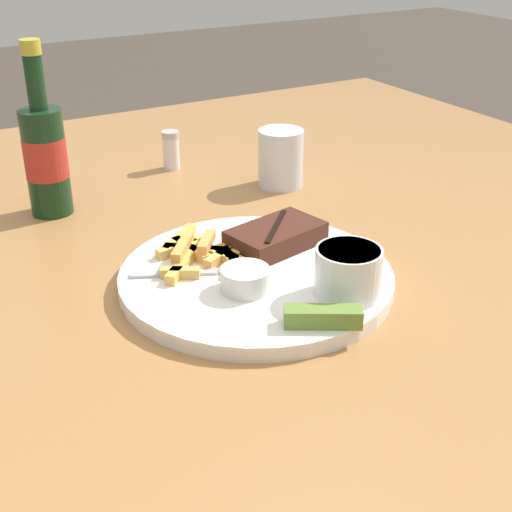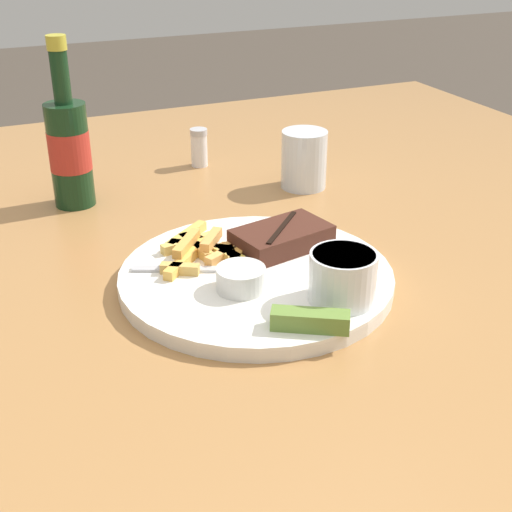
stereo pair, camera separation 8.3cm
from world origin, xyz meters
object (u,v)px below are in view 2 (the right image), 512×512
dipping_sauce_cup (241,277)px  pickle_spear (308,321)px  dinner_plate (256,278)px  coleslaw_cup (343,275)px  salt_shaker (199,147)px  steak_portion (282,238)px  drinking_glass (304,159)px  fork_utensil (183,269)px  knife_utensil (249,252)px  beer_bottle (69,148)px

dipping_sauce_cup → pickle_spear: (0.03, -0.10, -0.00)m
dinner_plate → dipping_sauce_cup: dipping_sauce_cup is taller
coleslaw_cup → salt_shaker: (0.02, 0.52, -0.02)m
steak_portion → dipping_sauce_cup: size_ratio=2.33×
dinner_plate → drinking_glass: 0.33m
fork_utensil → salt_shaker: bearing=92.4°
fork_utensil → salt_shaker: 0.42m
salt_shaker → dinner_plate: bearing=-100.7°
knife_utensil → drinking_glass: bearing=-3.2°
dinner_plate → knife_utensil: knife_utensil is taller
pickle_spear → drinking_glass: 0.45m
steak_portion → coleslaw_cup: 0.15m
dinner_plate → drinking_glass: bearing=53.2°
dipping_sauce_cup → drinking_glass: bearing=52.2°
steak_portion → pickle_spear: bearing=-107.5°
dipping_sauce_cup → salt_shaker: (0.11, 0.46, 0.00)m
salt_shaker → steak_portion: bearing=-93.8°
coleslaw_cup → salt_shaker: coleslaw_cup is taller
coleslaw_cup → pickle_spear: 0.08m
steak_portion → knife_utensil: 0.05m
salt_shaker → coleslaw_cup: bearing=-92.4°
dinner_plate → steak_portion: size_ratio=2.48×
dinner_plate → steak_portion: (0.06, 0.05, 0.02)m
fork_utensil → pickle_spear: bearing=-41.6°
dipping_sauce_cup → steak_portion: bearing=41.7°
dinner_plate → steak_portion: steak_portion is taller
coleslaw_cup → beer_bottle: (-0.21, 0.44, 0.04)m
dinner_plate → pickle_spear: size_ratio=4.05×
beer_bottle → drinking_glass: beer_bottle is taller
coleslaw_cup → dipping_sauce_cup: size_ratio=1.31×
steak_portion → knife_utensil: steak_portion is taller
beer_bottle → drinking_glass: size_ratio=2.72×
dipping_sauce_cup → drinking_glass: 0.38m
steak_portion → knife_utensil: bearing=-179.9°
steak_portion → fork_utensil: (-0.13, -0.01, -0.01)m
pickle_spear → beer_bottle: size_ratio=0.33×
dinner_plate → fork_utensil: bearing=155.4°
knife_utensil → coleslaw_cup: bearing=-124.0°
salt_shaker → knife_utensil: bearing=-100.5°
pickle_spear → salt_shaker: size_ratio=1.24×
fork_utensil → dipping_sauce_cup: bearing=-31.8°
steak_portion → salt_shaker: salt_shaker is taller
steak_portion → salt_shaker: bearing=86.2°
dipping_sauce_cup → pickle_spear: dipping_sauce_cup is taller
coleslaw_cup → dipping_sauce_cup: bearing=144.0°
pickle_spear → salt_shaker: bearing=81.6°
coleslaw_cup → drinking_glass: (0.14, 0.36, -0.00)m
knife_utensil → drinking_glass: drinking_glass is taller
beer_bottle → salt_shaker: size_ratio=3.80×
knife_utensil → drinking_glass: 0.29m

